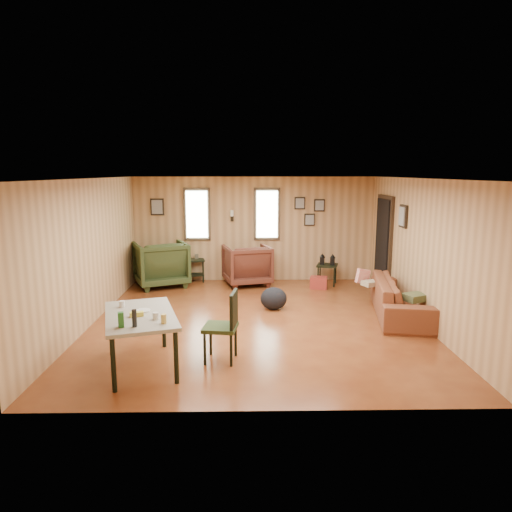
% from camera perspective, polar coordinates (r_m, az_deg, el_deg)
% --- Properties ---
extents(room, '(5.54, 6.04, 2.44)m').
position_cam_1_polar(room, '(7.85, 1.25, 0.95)').
color(room, brown).
rests_on(room, ground).
extents(sofa, '(1.02, 2.29, 0.87)m').
position_cam_1_polar(sofa, '(8.42, 17.79, -4.28)').
color(sofa, brown).
rests_on(sofa, ground).
extents(recliner_brown, '(1.16, 1.12, 0.99)m').
position_cam_1_polar(recliner_brown, '(10.21, -1.14, -0.87)').
color(recliner_brown, '#4E2317').
rests_on(recliner_brown, ground).
extents(recliner_green, '(1.38, 1.34, 1.10)m').
position_cam_1_polar(recliner_green, '(10.30, -11.81, -0.68)').
color(recliner_green, '#2C3719').
rests_on(recliner_green, ground).
extents(end_table, '(0.60, 0.57, 0.65)m').
position_cam_1_polar(end_table, '(10.64, -7.90, -1.24)').
color(end_table, black).
rests_on(end_table, ground).
extents(side_table, '(0.55, 0.55, 0.71)m').
position_cam_1_polar(side_table, '(10.33, 8.90, -0.94)').
color(side_table, black).
rests_on(side_table, ground).
extents(cooler, '(0.41, 0.33, 0.26)m').
position_cam_1_polar(cooler, '(10.04, 7.84, -3.31)').
color(cooler, maroon).
rests_on(cooler, ground).
extents(backpack, '(0.57, 0.49, 0.42)m').
position_cam_1_polar(backpack, '(8.42, 2.22, -5.34)').
color(backpack, black).
rests_on(backpack, ground).
extents(sofa_pillows, '(0.94, 1.52, 0.32)m').
position_cam_1_polar(sofa_pillows, '(8.38, 16.32, -3.85)').
color(sofa_pillows, '#4B512D').
rests_on(sofa_pillows, sofa).
extents(dining_table, '(1.22, 1.60, 0.93)m').
position_cam_1_polar(dining_table, '(6.06, -14.28, -7.62)').
color(dining_table, gray).
rests_on(dining_table, ground).
extents(dining_chair, '(0.49, 0.49, 0.96)m').
position_cam_1_polar(dining_chair, '(6.13, -3.81, -8.27)').
color(dining_chair, '#2C3719').
rests_on(dining_chair, ground).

